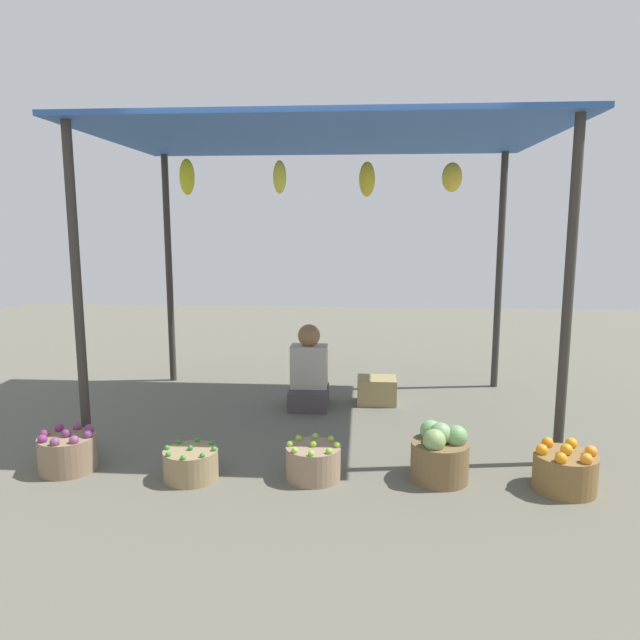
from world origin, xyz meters
The scene contains 9 objects.
ground_plane centered at (0.00, 0.00, 0.00)m, with size 14.00×14.00×0.00m, color #636052.
market_stall_structure centered at (0.01, 0.00, 2.28)m, with size 3.78×2.34×2.46m.
vendor_person centered at (-0.16, 0.20, 0.30)m, with size 0.36×0.44×0.78m.
basket_purple_onions centered at (-1.71, -1.37, 0.13)m, with size 0.39×0.39×0.30m.
basket_green_chilies centered at (-0.81, -1.45, 0.10)m, with size 0.37×0.37×0.23m.
basket_limes centered at (0.01, -1.38, 0.11)m, with size 0.37×0.37×0.26m.
basket_cabbages centered at (0.86, -1.35, 0.18)m, with size 0.39×0.39×0.40m.
basket_oranges centered at (1.65, -1.45, 0.13)m, with size 0.40×0.40×0.31m.
wooden_crate_near_vendor centered at (0.48, 0.34, 0.12)m, with size 0.37×0.30×0.25m, color #9D8854.
Camera 1 is at (0.33, -5.09, 1.69)m, focal length 32.66 mm.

